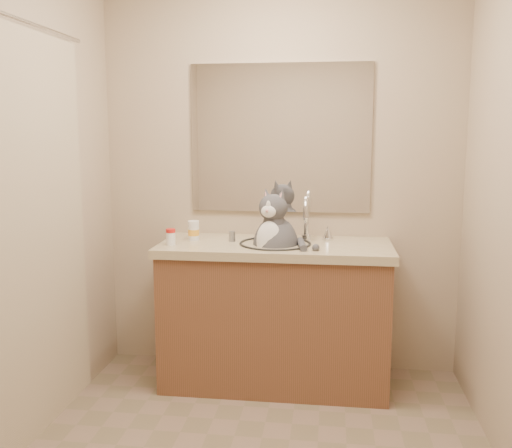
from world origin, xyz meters
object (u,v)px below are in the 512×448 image
Objects in this scene: pill_bottle_orange at (194,231)px; grey_canister at (232,236)px; pill_bottle_redcap at (171,237)px; cat at (275,242)px.

pill_bottle_orange reaches higher than grey_canister.
pill_bottle_redcap is at bearing -119.75° from pill_bottle_orange.
cat is 0.27m from grey_canister.
pill_bottle_orange is 1.89× the size of grey_canister.
pill_bottle_orange reaches higher than pill_bottle_redcap.
cat is at bearing -11.13° from grey_canister.
pill_bottle_orange is at bearing 60.25° from pill_bottle_redcap.
grey_canister is at bearing 24.24° from pill_bottle_redcap.
grey_canister is at bearing -3.78° from pill_bottle_orange.
pill_bottle_redcap is at bearing -153.43° from cat.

